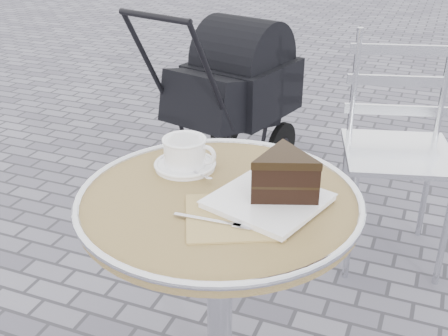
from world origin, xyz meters
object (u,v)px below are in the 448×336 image
at_px(cafe_table, 219,252).
at_px(bistro_chair, 398,122).
at_px(cappuccino_set, 186,155).
at_px(baby_stroller, 231,98).
at_px(cake_plate_set, 280,181).

height_order(cafe_table, bistro_chair, bistro_chair).
distance_m(cappuccino_set, baby_stroller, 1.49).
bearing_deg(bistro_chair, cafe_table, -122.20).
bearing_deg(cake_plate_set, cappuccino_set, 179.27).
distance_m(cappuccino_set, cake_plate_set, 0.31).
xyz_separation_m(cafe_table, cappuccino_set, (-0.15, 0.12, 0.20)).
bearing_deg(cafe_table, cake_plate_set, 10.17).
bearing_deg(cappuccino_set, bistro_chair, 60.63).
xyz_separation_m(cake_plate_set, bistro_chair, (0.19, 1.07, -0.21)).
xyz_separation_m(bistro_chair, baby_stroller, (-0.88, 0.41, -0.15)).
bearing_deg(bistro_chair, cake_plate_set, -115.19).
relative_size(cappuccino_set, baby_stroller, 0.19).
height_order(cafe_table, cake_plate_set, cake_plate_set).
relative_size(cappuccino_set, cake_plate_set, 0.48).
height_order(cappuccino_set, baby_stroller, baby_stroller).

